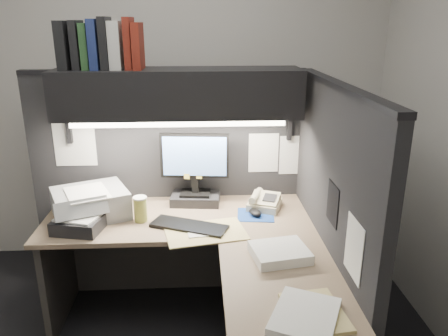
% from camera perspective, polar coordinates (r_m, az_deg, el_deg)
% --- Properties ---
extents(wall_back, '(3.50, 0.04, 2.70)m').
position_cam_1_polar(wall_back, '(3.59, -7.37, 9.16)').
color(wall_back, '#BBB7B1').
rests_on(wall_back, floor).
extents(partition_back, '(1.90, 0.06, 1.60)m').
position_cam_1_polar(partition_back, '(3.18, -7.10, -2.37)').
color(partition_back, black).
rests_on(partition_back, floor).
extents(partition_right, '(0.06, 1.50, 1.60)m').
position_cam_1_polar(partition_right, '(2.58, 13.50, -7.86)').
color(partition_right, black).
rests_on(partition_right, floor).
extents(desk, '(1.70, 1.53, 0.73)m').
position_cam_1_polar(desk, '(2.52, 1.30, -17.55)').
color(desk, '#8E715A').
rests_on(desk, floor).
extents(overhead_shelf, '(1.55, 0.34, 0.30)m').
position_cam_1_polar(overhead_shelf, '(2.82, -5.95, 9.74)').
color(overhead_shelf, black).
rests_on(overhead_shelf, partition_back).
extents(task_light_tube, '(1.32, 0.04, 0.04)m').
position_cam_1_polar(task_light_tube, '(2.71, -5.96, 5.73)').
color(task_light_tube, white).
rests_on(task_light_tube, overhead_shelf).
extents(monitor, '(0.46, 0.23, 0.50)m').
position_cam_1_polar(monitor, '(2.97, -3.80, -1.09)').
color(monitor, black).
rests_on(monitor, desk).
extents(keyboard, '(0.49, 0.33, 0.02)m').
position_cam_1_polar(keyboard, '(2.70, -4.58, -7.60)').
color(keyboard, black).
rests_on(keyboard, desk).
extents(mousepad, '(0.25, 0.24, 0.00)m').
position_cam_1_polar(mousepad, '(2.87, 4.15, -6.13)').
color(mousepad, navy).
rests_on(mousepad, desk).
extents(mouse, '(0.10, 0.13, 0.04)m').
position_cam_1_polar(mouse, '(2.85, 4.07, -5.79)').
color(mouse, black).
rests_on(mouse, mousepad).
extents(telephone, '(0.27, 0.27, 0.08)m').
position_cam_1_polar(telephone, '(2.96, 5.36, -4.50)').
color(telephone, '#B5AD8B').
rests_on(telephone, desk).
extents(coffee_cup, '(0.11, 0.11, 0.15)m').
position_cam_1_polar(coffee_cup, '(2.80, -10.85, -5.38)').
color(coffee_cup, gold).
rests_on(coffee_cup, desk).
extents(printer, '(0.56, 0.52, 0.18)m').
position_cam_1_polar(printer, '(2.94, -17.03, -4.43)').
color(printer, '#939698').
rests_on(printer, desk).
extents(notebook_stack, '(0.32, 0.28, 0.08)m').
position_cam_1_polar(notebook_stack, '(2.79, -18.39, -6.95)').
color(notebook_stack, black).
rests_on(notebook_stack, desk).
extents(open_folder, '(0.52, 0.39, 0.01)m').
position_cam_1_polar(open_folder, '(2.64, -2.44, -8.37)').
color(open_folder, tan).
rests_on(open_folder, desk).
extents(paper_stack_a, '(0.33, 0.29, 0.06)m').
position_cam_1_polar(paper_stack_a, '(2.39, 7.29, -10.91)').
color(paper_stack_a, white).
rests_on(paper_stack_a, desk).
extents(paper_stack_b, '(0.37, 0.40, 0.03)m').
position_cam_1_polar(paper_stack_b, '(1.98, 10.55, -18.46)').
color(paper_stack_b, white).
rests_on(paper_stack_b, desk).
extents(manila_stack, '(0.27, 0.33, 0.02)m').
position_cam_1_polar(manila_stack, '(2.02, 11.78, -17.97)').
color(manila_stack, tan).
rests_on(manila_stack, desk).
extents(binder_row, '(0.50, 0.25, 0.31)m').
position_cam_1_polar(binder_row, '(2.85, -15.70, 15.23)').
color(binder_row, black).
rests_on(binder_row, overhead_shelf).
extents(pinned_papers, '(1.76, 1.31, 0.51)m').
position_cam_1_polar(pinned_papers, '(2.74, 0.40, -0.03)').
color(pinned_papers, white).
rests_on(pinned_papers, partition_back).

